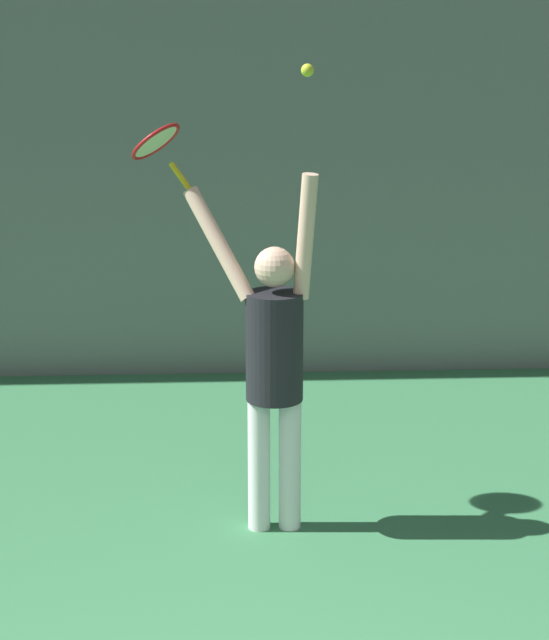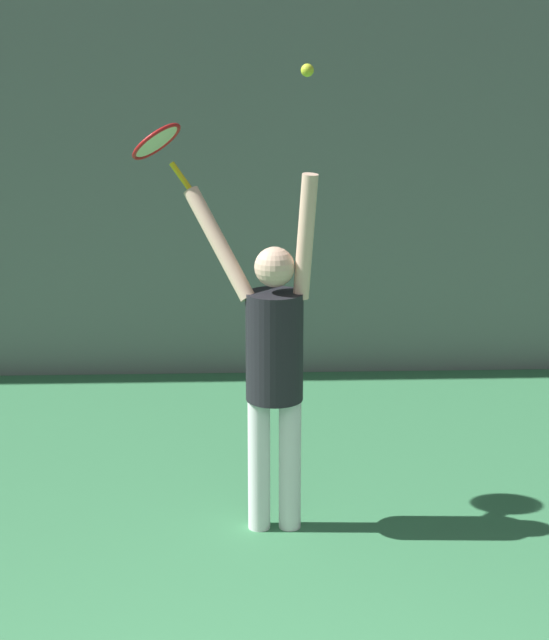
{
  "view_description": "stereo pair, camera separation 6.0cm",
  "coord_description": "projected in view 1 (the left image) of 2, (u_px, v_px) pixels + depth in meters",
  "views": [
    {
      "loc": [
        -0.12,
        -3.15,
        3.02
      ],
      "look_at": [
        0.17,
        3.11,
        1.27
      ],
      "focal_mm": 65.0,
      "sensor_mm": 36.0,
      "label": 1
    },
    {
      "loc": [
        -0.06,
        -3.16,
        3.02
      ],
      "look_at": [
        0.17,
        3.11,
        1.27
      ],
      "focal_mm": 65.0,
      "sensor_mm": 36.0,
      "label": 2
    }
  ],
  "objects": [
    {
      "name": "tennis_racket",
      "position": [
        157.0,
        144.0,
        6.58
      ],
      "size": [
        0.41,
        0.42,
        0.39
      ],
      "color": "yellow"
    },
    {
      "name": "back_wall",
      "position": [
        235.0,
        67.0,
        9.04
      ],
      "size": [
        18.0,
        0.1,
        5.0
      ],
      "color": "slate",
      "rests_on": "ground_plane"
    },
    {
      "name": "tennis_player",
      "position": [
        273.0,
        357.0,
        6.57
      ],
      "size": [
        0.78,
        0.48,
        2.11
      ],
      "color": "white",
      "rests_on": "ground_plane"
    },
    {
      "name": "tennis_ball",
      "position": [
        308.0,
        70.0,
        6.05
      ],
      "size": [
        0.07,
        0.07,
        0.07
      ],
      "color": "#CCDB2D"
    }
  ]
}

